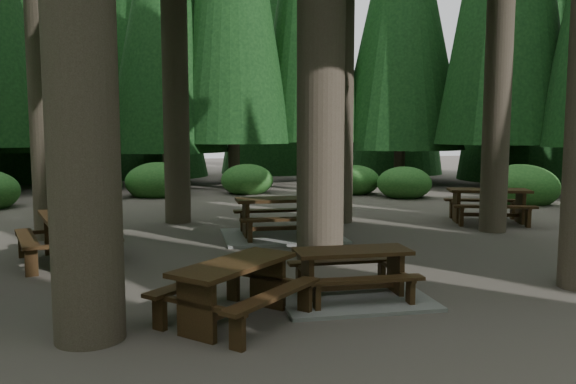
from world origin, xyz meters
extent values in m
plane|color=#49423B|center=(0.00, 0.00, 0.00)|extent=(80.00, 80.00, 0.00)
cube|color=gray|center=(0.53, -2.22, 0.03)|extent=(2.07, 1.74, 0.05)
cube|color=black|center=(0.53, -2.22, 0.66)|extent=(1.60, 0.67, 0.05)
cube|color=black|center=(0.55, -1.70, 0.39)|extent=(1.58, 0.28, 0.04)
cube|color=black|center=(0.51, -2.75, 0.39)|extent=(1.58, 0.28, 0.04)
cube|color=black|center=(-0.10, -2.20, 0.31)|extent=(0.09, 0.48, 0.63)
cube|color=black|center=(-0.10, -2.20, 0.37)|extent=(0.12, 1.27, 0.05)
cube|color=black|center=(1.16, -2.25, 0.31)|extent=(0.09, 0.48, 0.63)
cube|color=black|center=(1.16, -2.25, 0.37)|extent=(0.12, 1.27, 0.05)
cube|color=black|center=(0.53, -2.22, 0.16)|extent=(1.31, 0.12, 0.07)
cube|color=black|center=(-3.59, 0.99, 0.80)|extent=(1.23, 2.05, 0.06)
cube|color=black|center=(-4.20, 0.82, 0.48)|extent=(0.77, 1.92, 0.05)
cube|color=black|center=(-2.97, 1.16, 0.48)|extent=(0.77, 1.92, 0.05)
cube|color=black|center=(-3.38, 0.25, 0.38)|extent=(0.59, 0.24, 0.77)
cube|color=black|center=(-3.38, 0.25, 0.45)|extent=(1.51, 0.50, 0.06)
cube|color=black|center=(-3.79, 1.73, 0.38)|extent=(0.59, 0.24, 0.77)
cube|color=black|center=(-3.79, 1.73, 0.45)|extent=(1.51, 0.50, 0.06)
cube|color=black|center=(-3.59, 0.99, 0.19)|extent=(0.51, 1.56, 0.09)
cube|color=gray|center=(0.61, 2.41, 0.03)|extent=(2.62, 2.20, 0.05)
cube|color=black|center=(0.61, 2.41, 0.82)|extent=(2.01, 0.85, 0.07)
cube|color=black|center=(0.64, 3.07, 0.49)|extent=(1.99, 0.36, 0.05)
cube|color=black|center=(0.58, 1.75, 0.49)|extent=(1.99, 0.36, 0.05)
cube|color=black|center=(-0.18, 2.44, 0.40)|extent=(0.11, 0.61, 0.79)
cube|color=black|center=(-0.18, 2.44, 0.46)|extent=(0.16, 1.60, 0.07)
cube|color=black|center=(1.40, 2.37, 0.40)|extent=(0.11, 0.61, 0.79)
cube|color=black|center=(1.40, 2.37, 0.46)|extent=(0.16, 1.60, 0.07)
cube|color=black|center=(0.61, 2.41, 0.20)|extent=(1.65, 0.16, 0.09)
cube|color=black|center=(6.12, 3.13, 0.81)|extent=(2.10, 1.38, 0.07)
cube|color=black|center=(6.34, 3.75, 0.49)|extent=(1.93, 0.92, 0.05)
cube|color=black|center=(5.90, 2.52, 0.49)|extent=(1.93, 0.92, 0.05)
cube|color=black|center=(5.38, 3.40, 0.39)|extent=(0.28, 0.59, 0.78)
cube|color=black|center=(5.38, 3.40, 0.46)|extent=(0.62, 1.51, 0.07)
cube|color=black|center=(6.85, 2.87, 0.39)|extent=(0.28, 0.59, 0.78)
cube|color=black|center=(6.85, 2.87, 0.46)|extent=(0.62, 1.51, 0.07)
cube|color=black|center=(6.12, 3.13, 0.20)|extent=(1.56, 0.64, 0.09)
cube|color=black|center=(-1.17, -2.82, 0.71)|extent=(1.69, 1.65, 0.06)
cube|color=black|center=(-1.56, -2.41, 0.42)|extent=(1.39, 1.34, 0.05)
cube|color=black|center=(-0.78, -3.23, 0.42)|extent=(1.39, 1.34, 0.05)
cube|color=black|center=(-1.66, -3.29, 0.34)|extent=(0.41, 0.43, 0.68)
cube|color=black|center=(-1.66, -3.29, 0.40)|extent=(1.00, 1.04, 0.06)
cube|color=black|center=(-0.68, -2.35, 0.34)|extent=(0.41, 0.43, 0.68)
cube|color=black|center=(-0.68, -2.35, 0.40)|extent=(1.00, 1.04, 0.06)
cube|color=black|center=(-1.17, -2.82, 0.17)|extent=(1.08, 1.03, 0.08)
ellipsoid|color=#236021|center=(9.44, 6.45, 0.40)|extent=(2.42, 2.42, 1.49)
ellipsoid|color=#236021|center=(6.43, 8.69, 0.40)|extent=(1.90, 1.90, 1.17)
ellipsoid|color=#236021|center=(5.14, 10.17, 0.40)|extent=(1.84, 1.84, 1.13)
ellipsoid|color=#236021|center=(1.30, 11.25, 0.40)|extent=(1.95, 1.95, 1.20)
ellipsoid|color=#236021|center=(-1.94, 11.21, 0.40)|extent=(2.31, 2.31, 1.42)
ellipsoid|color=#236021|center=(-4.09, 10.56, 0.40)|extent=(1.93, 1.93, 1.19)
cone|color=black|center=(4.25, 21.60, 8.07)|extent=(5.34, 5.34, 16.14)
cone|color=black|center=(-2.52, 20.86, 8.43)|extent=(6.57, 6.57, 16.86)
camera|label=1|loc=(-2.08, -9.33, 2.27)|focal=35.00mm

